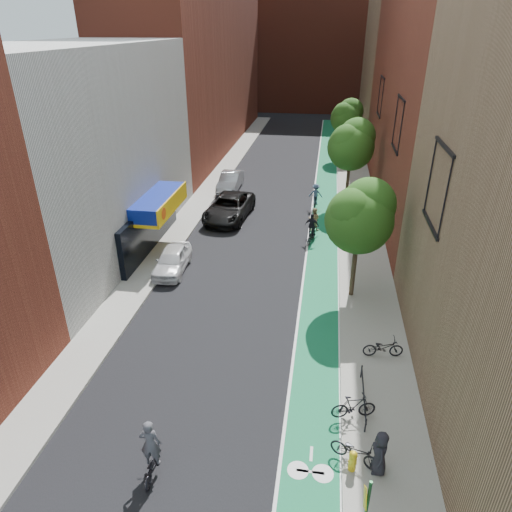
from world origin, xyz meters
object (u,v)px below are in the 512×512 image
at_px(fire_hydrant, 353,460).
at_px(cyclist_lane_near, 314,224).
at_px(pedestrian, 380,453).
at_px(cyclist_lead, 151,456).
at_px(parked_car_silver, 230,181).
at_px(parked_car_black, 229,207).
at_px(cyclist_lane_mid, 312,232).
at_px(parked_car_white, 172,260).
at_px(cyclist_lane_far, 315,198).

bearing_deg(fire_hydrant, cyclist_lane_near, 96.24).
xyz_separation_m(cyclist_lane_near, pedestrian, (2.82, -18.36, 0.15)).
distance_m(cyclist_lead, fire_hydrant, 6.38).
height_order(parked_car_silver, cyclist_lead, cyclist_lead).
xyz_separation_m(parked_car_black, pedestrian, (9.11, -20.50, 0.12)).
relative_size(cyclist_lead, cyclist_lane_near, 1.11).
relative_size(cyclist_lane_near, pedestrian, 1.21).
relative_size(parked_car_silver, fire_hydrant, 5.89).
relative_size(parked_car_black, cyclist_lane_mid, 3.12).
distance_m(parked_car_white, parked_car_silver, 14.90).
relative_size(parked_car_silver, cyclist_lane_far, 2.36).
xyz_separation_m(cyclist_lead, fire_hydrant, (6.30, 0.98, -0.18)).
bearing_deg(parked_car_white, cyclist_lane_far, 53.21).
bearing_deg(pedestrian, cyclist_lead, -86.05).
distance_m(parked_car_silver, cyclist_lane_near, 11.41).
bearing_deg(parked_car_silver, cyclist_lane_mid, -52.23).
xyz_separation_m(parked_car_silver, cyclist_lane_near, (7.52, -8.58, 0.04)).
relative_size(cyclist_lane_near, fire_hydrant, 2.48).
bearing_deg(parked_car_white, pedestrian, -50.94).
xyz_separation_m(parked_car_white, cyclist_lead, (3.60, -13.10, 0.06)).
xyz_separation_m(cyclist_lane_far, fire_hydrant, (2.09, -23.61, -0.29)).
bearing_deg(cyclist_lane_mid, parked_car_white, 46.06).
bearing_deg(parked_car_silver, parked_car_black, -78.90).
bearing_deg(cyclist_lane_near, cyclist_lead, 84.18).
bearing_deg(parked_car_white, parked_car_black, 76.72).
bearing_deg(pedestrian, parked_car_silver, -163.54).
xyz_separation_m(cyclist_lead, cyclist_lane_mid, (4.20, 18.33, -0.05)).
bearing_deg(fire_hydrant, parked_car_silver, 109.45).
bearing_deg(parked_car_silver, cyclist_lane_near, -48.55).
bearing_deg(pedestrian, parked_car_black, -160.60).
distance_m(parked_car_black, pedestrian, 22.43).
bearing_deg(pedestrian, cyclist_lane_near, -175.81).
bearing_deg(parked_car_black, fire_hydrant, -63.15).
bearing_deg(parked_car_silver, parked_car_white, -91.20).
distance_m(cyclist_lane_near, fire_hydrant, 18.55).
bearing_deg(cyclist_lane_near, cyclist_lane_mid, 92.25).
relative_size(parked_car_silver, cyclist_lane_mid, 2.39).
distance_m(cyclist_lane_far, fire_hydrant, 23.71).
xyz_separation_m(parked_car_silver, pedestrian, (10.35, -26.93, 0.19)).
bearing_deg(cyclist_lane_far, pedestrian, 99.26).
xyz_separation_m(cyclist_lane_near, fire_hydrant, (2.02, -18.44, -0.24)).
distance_m(cyclist_lead, cyclist_lane_far, 24.95).
distance_m(cyclist_lane_mid, fire_hydrant, 17.48).
xyz_separation_m(parked_car_black, parked_car_silver, (-1.24, 6.43, -0.08)).
xyz_separation_m(cyclist_lane_mid, pedestrian, (2.91, -17.26, 0.25)).
height_order(parked_car_black, parked_car_silver, parked_car_black).
height_order(parked_car_white, cyclist_lane_far, cyclist_lane_far).
distance_m(cyclist_lane_far, pedestrian, 23.71).
xyz_separation_m(parked_car_black, cyclist_lane_far, (6.21, 3.03, 0.02)).
distance_m(cyclist_lane_near, pedestrian, 18.57).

